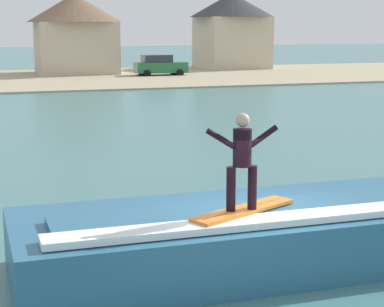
% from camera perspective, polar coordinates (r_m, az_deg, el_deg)
% --- Properties ---
extents(ground_plane, '(260.00, 260.00, 0.00)m').
position_cam_1_polar(ground_plane, '(12.45, 5.46, -9.95)').
color(ground_plane, '#417475').
extents(wave_crest, '(8.48, 3.12, 1.20)m').
position_cam_1_polar(wave_crest, '(12.59, 4.58, -6.97)').
color(wave_crest, '#2A6183').
rests_on(wave_crest, ground_plane).
extents(surfboard, '(2.20, 1.37, 0.06)m').
position_cam_1_polar(surfboard, '(11.82, 4.36, -4.79)').
color(surfboard, orange).
rests_on(surfboard, wave_crest).
extents(surfer, '(1.31, 0.32, 1.69)m').
position_cam_1_polar(surfer, '(11.50, 4.25, -0.24)').
color(surfer, black).
rests_on(surfer, surfboard).
extents(shoreline_bank, '(120.00, 22.18, 0.12)m').
position_cam_1_polar(shoreline_bank, '(56.57, -13.55, 6.12)').
color(shoreline_bank, tan).
rests_on(shoreline_bank, ground_plane).
extents(car_far_shore, '(4.49, 2.08, 1.86)m').
position_cam_1_polar(car_far_shore, '(58.82, -2.75, 7.44)').
color(car_far_shore, '#23663D').
rests_on(car_far_shore, ground_plane).
extents(house_gabled_white, '(8.44, 8.44, 7.51)m').
position_cam_1_polar(house_gabled_white, '(68.95, 3.37, 10.65)').
color(house_gabled_white, beige).
rests_on(house_gabled_white, ground_plane).
extents(house_small_cottage, '(8.46, 8.46, 7.11)m').
position_cam_1_polar(house_small_cottage, '(62.04, -9.83, 10.29)').
color(house_small_cottage, beige).
rests_on(house_small_cottage, ground_plane).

